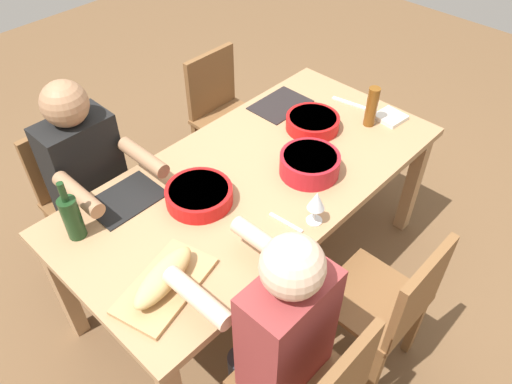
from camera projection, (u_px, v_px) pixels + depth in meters
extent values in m
plane|color=brown|center=(256.00, 272.00, 2.85)|extent=(8.00, 8.00, 0.00)
cube|color=#A87F56|center=(256.00, 178.00, 2.36)|extent=(1.91, 0.94, 0.04)
cube|color=#A87F56|center=(304.00, 127.00, 3.29)|extent=(0.07, 0.07, 0.70)
cube|color=#A87F56|center=(64.00, 288.00, 2.34)|extent=(0.07, 0.07, 0.70)
cube|color=#A87F56|center=(413.00, 184.00, 2.88)|extent=(0.07, 0.07, 0.70)
cube|color=brown|center=(372.00, 299.00, 2.20)|extent=(0.40, 0.40, 0.03)
cube|color=brown|center=(419.00, 294.00, 1.96)|extent=(0.38, 0.04, 0.40)
cube|color=brown|center=(314.00, 327.00, 2.35)|extent=(0.04, 0.04, 0.42)
cube|color=brown|center=(356.00, 285.00, 2.53)|extent=(0.04, 0.04, 0.42)
cube|color=brown|center=(375.00, 374.00, 2.18)|extent=(0.04, 0.04, 0.42)
cube|color=brown|center=(415.00, 325.00, 2.36)|extent=(0.04, 0.04, 0.42)
cube|color=brown|center=(296.00, 381.00, 1.92)|extent=(0.40, 0.40, 0.03)
cube|color=brown|center=(288.00, 353.00, 2.25)|extent=(0.04, 0.04, 0.42)
cylinder|color=#2D2D38|center=(242.00, 383.00, 2.13)|extent=(0.11, 0.11, 0.45)
cylinder|color=#2D2D38|center=(267.00, 358.00, 2.22)|extent=(0.11, 0.11, 0.45)
cube|color=maroon|center=(287.00, 332.00, 1.75)|extent=(0.34, 0.20, 0.55)
cylinder|color=beige|center=(198.00, 297.00, 1.72)|extent=(0.07, 0.30, 0.07)
cylinder|color=beige|center=(264.00, 243.00, 1.90)|extent=(0.07, 0.30, 0.07)
sphere|color=beige|center=(292.00, 267.00, 1.50)|extent=(0.21, 0.21, 0.21)
cube|color=brown|center=(91.00, 205.00, 2.63)|extent=(0.40, 0.40, 0.03)
cube|color=brown|center=(62.00, 159.00, 2.58)|extent=(0.38, 0.04, 0.40)
cube|color=brown|center=(143.00, 232.00, 2.79)|extent=(0.04, 0.04, 0.42)
cube|color=brown|center=(91.00, 267.00, 2.61)|extent=(0.04, 0.04, 0.42)
cube|color=brown|center=(108.00, 203.00, 2.96)|extent=(0.04, 0.04, 0.42)
cube|color=brown|center=(57.00, 234.00, 2.78)|extent=(0.04, 0.04, 0.42)
cylinder|color=#2D2D38|center=(135.00, 244.00, 2.71)|extent=(0.11, 0.11, 0.45)
cylinder|color=#2D2D38|center=(111.00, 261.00, 2.62)|extent=(0.11, 0.11, 0.45)
cube|color=black|center=(85.00, 168.00, 2.40)|extent=(0.34, 0.20, 0.55)
cylinder|color=#9E7251|center=(143.00, 157.00, 2.27)|extent=(0.07, 0.30, 0.07)
cylinder|color=#9E7251|center=(78.00, 194.00, 2.09)|extent=(0.07, 0.30, 0.07)
sphere|color=#9E7251|center=(65.00, 104.00, 2.15)|extent=(0.21, 0.21, 0.21)
cube|color=brown|center=(232.00, 121.00, 3.19)|extent=(0.40, 0.40, 0.03)
cube|color=brown|center=(211.00, 82.00, 3.13)|extent=(0.38, 0.04, 0.40)
cube|color=brown|center=(269.00, 148.00, 3.34)|extent=(0.04, 0.04, 0.42)
cube|color=brown|center=(233.00, 172.00, 3.16)|extent=(0.04, 0.04, 0.42)
cube|color=brown|center=(233.00, 128.00, 3.51)|extent=(0.04, 0.04, 0.42)
cube|color=brown|center=(197.00, 150.00, 3.33)|extent=(0.04, 0.04, 0.42)
cylinder|color=red|center=(313.00, 123.00, 2.59)|extent=(0.28, 0.28, 0.07)
cylinder|color=beige|center=(313.00, 119.00, 2.58)|extent=(0.25, 0.25, 0.03)
cylinder|color=red|center=(199.00, 195.00, 2.19)|extent=(0.30, 0.30, 0.08)
cylinder|color=#2D7028|center=(199.00, 191.00, 2.17)|extent=(0.26, 0.26, 0.03)
cylinder|color=#B21923|center=(310.00, 164.00, 2.32)|extent=(0.28, 0.28, 0.10)
cylinder|color=#669E33|center=(310.00, 159.00, 2.30)|extent=(0.25, 0.25, 0.04)
cube|color=tan|center=(165.00, 286.00, 1.87)|extent=(0.44, 0.31, 0.02)
ellipsoid|color=tan|center=(164.00, 277.00, 1.83)|extent=(0.34, 0.19, 0.09)
cylinder|color=#193819|center=(72.00, 218.00, 2.00)|extent=(0.08, 0.08, 0.20)
cylinder|color=#193819|center=(63.00, 192.00, 1.90)|extent=(0.03, 0.03, 0.09)
cylinder|color=brown|center=(372.00, 107.00, 2.57)|extent=(0.06, 0.06, 0.22)
cylinder|color=silver|center=(314.00, 220.00, 2.12)|extent=(0.07, 0.07, 0.01)
cylinder|color=silver|center=(315.00, 214.00, 2.10)|extent=(0.01, 0.01, 0.07)
cone|color=silver|center=(317.00, 200.00, 2.04)|extent=(0.08, 0.08, 0.08)
cube|color=silver|center=(286.00, 223.00, 2.11)|extent=(0.03, 0.17, 0.01)
cube|color=black|center=(126.00, 199.00, 2.22)|extent=(0.32, 0.23, 0.01)
cube|color=black|center=(280.00, 105.00, 2.78)|extent=(0.32, 0.23, 0.01)
cube|color=silver|center=(351.00, 104.00, 2.78)|extent=(0.06, 0.23, 0.01)
cube|color=white|center=(390.00, 117.00, 2.67)|extent=(0.15, 0.15, 0.02)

